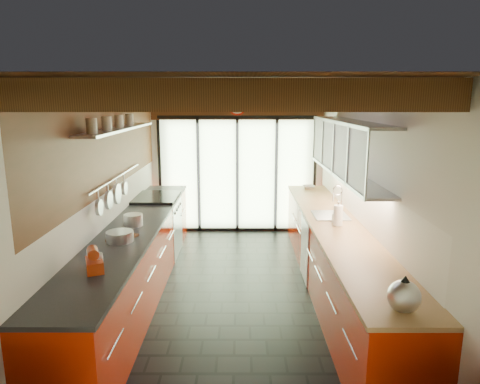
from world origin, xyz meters
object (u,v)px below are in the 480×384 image
at_px(stand_mixer, 95,261).
at_px(paper_towel, 338,216).
at_px(kettle, 404,294).
at_px(soap_bottle, 335,215).
at_px(bowl, 309,187).

xyz_separation_m(stand_mixer, paper_towel, (2.54, 1.44, 0.04)).
bearing_deg(kettle, stand_mixer, 163.52).
bearing_deg(stand_mixer, soap_bottle, 32.10).
bearing_deg(soap_bottle, kettle, -90.00).
height_order(stand_mixer, kettle, kettle).
xyz_separation_m(kettle, bowl, (0.00, 4.50, -0.10)).
xyz_separation_m(kettle, paper_towel, (0.00, 2.19, 0.00)).
bearing_deg(stand_mixer, paper_towel, 29.50).
distance_m(kettle, paper_towel, 2.19).
relative_size(soap_bottle, bowl, 0.85).
bearing_deg(bowl, paper_towel, -90.00).
distance_m(stand_mixer, bowl, 4.53).
bearing_deg(stand_mixer, bowl, 55.87).
bearing_deg(bowl, kettle, -90.00).
distance_m(stand_mixer, kettle, 2.65).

